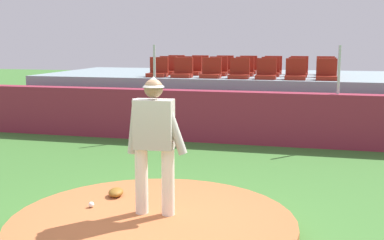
# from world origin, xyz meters

# --- Properties ---
(ground_plane) EXTENTS (60.00, 60.00, 0.00)m
(ground_plane) POSITION_xyz_m (0.00, 0.00, 0.00)
(ground_plane) COLOR #3A6E2D
(pitchers_mound) EXTENTS (3.47, 3.47, 0.20)m
(pitchers_mound) POSITION_xyz_m (0.00, 0.00, 0.10)
(pitchers_mound) COLOR #AE5F35
(pitchers_mound) RESTS_ON ground_plane
(pitcher) EXTENTS (0.75, 0.28, 1.70)m
(pitcher) POSITION_xyz_m (-0.03, 0.18, 1.18)
(pitcher) COLOR white
(pitcher) RESTS_ON pitchers_mound
(baseball) EXTENTS (0.07, 0.07, 0.07)m
(baseball) POSITION_xyz_m (-0.90, 0.20, 0.23)
(baseball) COLOR white
(baseball) RESTS_ON pitchers_mound
(fielding_glove) EXTENTS (0.27, 0.34, 0.11)m
(fielding_glove) POSITION_xyz_m (-0.77, 0.70, 0.25)
(fielding_glove) COLOR brown
(fielding_glove) RESTS_ON pitchers_mound
(brick_barrier) EXTENTS (12.45, 0.40, 1.18)m
(brick_barrier) POSITION_xyz_m (0.00, 5.55, 0.59)
(brick_barrier) COLOR maroon
(brick_barrier) RESTS_ON ground_plane
(fence_post_left) EXTENTS (0.06, 0.06, 1.04)m
(fence_post_left) POSITION_xyz_m (-1.82, 5.55, 1.70)
(fence_post_left) COLOR silver
(fence_post_left) RESTS_ON brick_barrier
(fence_post_right) EXTENTS (0.06, 0.06, 1.04)m
(fence_post_right) POSITION_xyz_m (2.33, 5.55, 1.70)
(fence_post_right) COLOR silver
(fence_post_right) RESTS_ON brick_barrier
(bleacher_platform) EXTENTS (11.16, 4.39, 1.40)m
(bleacher_platform) POSITION_xyz_m (0.00, 8.27, 0.70)
(bleacher_platform) COLOR gray
(bleacher_platform) RESTS_ON ground_plane
(stadium_chair_0) EXTENTS (0.48, 0.44, 0.50)m
(stadium_chair_0) POSITION_xyz_m (-2.09, 6.62, 1.56)
(stadium_chair_0) COLOR maroon
(stadium_chair_0) RESTS_ON bleacher_platform
(stadium_chair_1) EXTENTS (0.48, 0.44, 0.50)m
(stadium_chair_1) POSITION_xyz_m (-1.42, 6.60, 1.56)
(stadium_chair_1) COLOR maroon
(stadium_chair_1) RESTS_ON bleacher_platform
(stadium_chair_2) EXTENTS (0.48, 0.44, 0.50)m
(stadium_chair_2) POSITION_xyz_m (-0.69, 6.62, 1.56)
(stadium_chair_2) COLOR maroon
(stadium_chair_2) RESTS_ON bleacher_platform
(stadium_chair_3) EXTENTS (0.48, 0.44, 0.50)m
(stadium_chair_3) POSITION_xyz_m (0.02, 6.59, 1.56)
(stadium_chair_3) COLOR maroon
(stadium_chair_3) RESTS_ON bleacher_platform
(stadium_chair_4) EXTENTS (0.48, 0.44, 0.50)m
(stadium_chair_4) POSITION_xyz_m (0.69, 6.57, 1.56)
(stadium_chair_4) COLOR maroon
(stadium_chair_4) RESTS_ON bleacher_platform
(stadium_chair_5) EXTENTS (0.48, 0.44, 0.50)m
(stadium_chair_5) POSITION_xyz_m (1.38, 6.57, 1.56)
(stadium_chair_5) COLOR maroon
(stadium_chair_5) RESTS_ON bleacher_platform
(stadium_chair_6) EXTENTS (0.48, 0.44, 0.50)m
(stadium_chair_6) POSITION_xyz_m (2.10, 6.61, 1.56)
(stadium_chair_6) COLOR maroon
(stadium_chair_6) RESTS_ON bleacher_platform
(stadium_chair_7) EXTENTS (0.48, 0.44, 0.50)m
(stadium_chair_7) POSITION_xyz_m (-2.10, 7.51, 1.56)
(stadium_chair_7) COLOR maroon
(stadium_chair_7) RESTS_ON bleacher_platform
(stadium_chair_8) EXTENTS (0.48, 0.44, 0.50)m
(stadium_chair_8) POSITION_xyz_m (-1.40, 7.50, 1.56)
(stadium_chair_8) COLOR maroon
(stadium_chair_8) RESTS_ON bleacher_platform
(stadium_chair_9) EXTENTS (0.48, 0.44, 0.50)m
(stadium_chair_9) POSITION_xyz_m (-0.68, 7.49, 1.56)
(stadium_chair_9) COLOR maroon
(stadium_chair_9) RESTS_ON bleacher_platform
(stadium_chair_10) EXTENTS (0.48, 0.44, 0.50)m
(stadium_chair_10) POSITION_xyz_m (0.02, 7.50, 1.56)
(stadium_chair_10) COLOR maroon
(stadium_chair_10) RESTS_ON bleacher_platform
(stadium_chair_11) EXTENTS (0.48, 0.44, 0.50)m
(stadium_chair_11) POSITION_xyz_m (0.70, 7.51, 1.56)
(stadium_chair_11) COLOR maroon
(stadium_chair_11) RESTS_ON bleacher_platform
(stadium_chair_12) EXTENTS (0.48, 0.44, 0.50)m
(stadium_chair_12) POSITION_xyz_m (1.40, 7.51, 1.56)
(stadium_chair_12) COLOR maroon
(stadium_chair_12) RESTS_ON bleacher_platform
(stadium_chair_13) EXTENTS (0.48, 0.44, 0.50)m
(stadium_chair_13) POSITION_xyz_m (2.10, 7.48, 1.56)
(stadium_chair_13) COLOR maroon
(stadium_chair_13) RESTS_ON bleacher_platform
(stadium_chair_14) EXTENTS (0.48, 0.44, 0.50)m
(stadium_chair_14) POSITION_xyz_m (-2.12, 8.40, 1.56)
(stadium_chair_14) COLOR maroon
(stadium_chair_14) RESTS_ON bleacher_platform
(stadium_chair_15) EXTENTS (0.48, 0.44, 0.50)m
(stadium_chair_15) POSITION_xyz_m (-1.40, 8.37, 1.56)
(stadium_chair_15) COLOR maroon
(stadium_chair_15) RESTS_ON bleacher_platform
(stadium_chair_16) EXTENTS (0.48, 0.44, 0.50)m
(stadium_chair_16) POSITION_xyz_m (-0.68, 8.43, 1.56)
(stadium_chair_16) COLOR maroon
(stadium_chair_16) RESTS_ON bleacher_platform
(stadium_chair_17) EXTENTS (0.48, 0.44, 0.50)m
(stadium_chair_17) POSITION_xyz_m (-0.00, 8.40, 1.56)
(stadium_chair_17) COLOR maroon
(stadium_chair_17) RESTS_ON bleacher_platform
(stadium_chair_18) EXTENTS (0.48, 0.44, 0.50)m
(stadium_chair_18) POSITION_xyz_m (0.69, 8.39, 1.56)
(stadium_chair_18) COLOR maroon
(stadium_chair_18) RESTS_ON bleacher_platform
(stadium_chair_19) EXTENTS (0.48, 0.44, 0.50)m
(stadium_chair_19) POSITION_xyz_m (1.41, 8.41, 1.56)
(stadium_chair_19) COLOR maroon
(stadium_chair_19) RESTS_ON bleacher_platform
(stadium_chair_20) EXTENTS (0.48, 0.44, 0.50)m
(stadium_chair_20) POSITION_xyz_m (2.10, 8.42, 1.56)
(stadium_chair_20) COLOR maroon
(stadium_chair_20) RESTS_ON bleacher_platform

